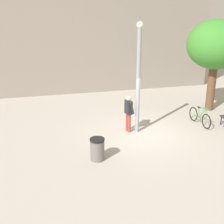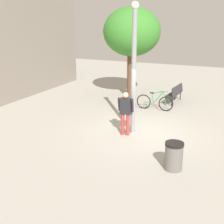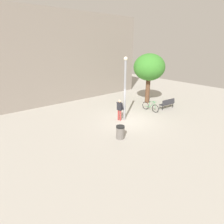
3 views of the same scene
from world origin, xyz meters
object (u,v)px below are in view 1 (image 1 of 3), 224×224
(lamppost, at_px, (138,76))
(person_by_lamppost, at_px, (129,111))
(trash_bin, at_px, (97,149))
(plaza_tree, at_px, (216,45))
(bicycle_green, at_px, (200,117))

(lamppost, height_order, person_by_lamppost, lamppost)
(lamppost, xyz_separation_m, trash_bin, (-2.31, -2.15, -2.18))
(person_by_lamppost, bearing_deg, plaza_tree, 18.81)
(plaza_tree, bearing_deg, person_by_lamppost, -161.19)
(plaza_tree, xyz_separation_m, bicycle_green, (-1.75, -1.92, -3.16))
(trash_bin, bearing_deg, lamppost, 42.99)
(lamppost, xyz_separation_m, person_by_lamppost, (-0.36, 0.16, -1.64))
(plaza_tree, relative_size, bicycle_green, 2.70)
(trash_bin, bearing_deg, bicycle_green, 21.78)
(person_by_lamppost, relative_size, plaza_tree, 0.34)
(lamppost, distance_m, bicycle_green, 3.94)
(plaza_tree, bearing_deg, trash_bin, -150.47)
(person_by_lamppost, xyz_separation_m, bicycle_green, (3.61, -0.09, -0.58))
(lamppost, height_order, bicycle_green, lamppost)
(bicycle_green, relative_size, trash_bin, 2.14)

